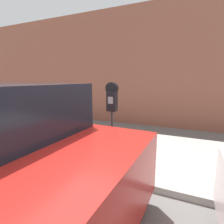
{
  "coord_description": "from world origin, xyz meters",
  "views": [
    {
      "loc": [
        1.38,
        -1.78,
        1.8
      ],
      "look_at": [
        0.07,
        1.22,
        1.19
      ],
      "focal_mm": 28.0,
      "sensor_mm": 36.0,
      "label": 1
    }
  ],
  "objects": [
    {
      "name": "fire_hydrant",
      "position": [
        -2.06,
        1.48,
        0.49
      ],
      "size": [
        0.25,
        0.25,
        0.75
      ],
      "color": "red",
      "rests_on": "sidewalk"
    },
    {
      "name": "ground_plane",
      "position": [
        0.0,
        0.0,
        0.0
      ],
      "size": [
        60.0,
        60.0,
        0.0
      ],
      "primitive_type": "plane",
      "color": "slate"
    },
    {
      "name": "parking_meter",
      "position": [
        0.07,
        1.22,
        1.36
      ],
      "size": [
        0.22,
        0.15,
        1.63
      ],
      "color": "#2D2D30",
      "rests_on": "sidewalk"
    },
    {
      "name": "building_facade",
      "position": [
        0.0,
        5.12,
        2.28
      ],
      "size": [
        24.0,
        0.3,
        4.56
      ],
      "color": "#935642",
      "rests_on": "ground_plane"
    },
    {
      "name": "sidewalk",
      "position": [
        0.0,
        2.2,
        0.06
      ],
      "size": [
        24.0,
        2.8,
        0.12
      ],
      "color": "#ADAAA3",
      "rests_on": "ground_plane"
    }
  ]
}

